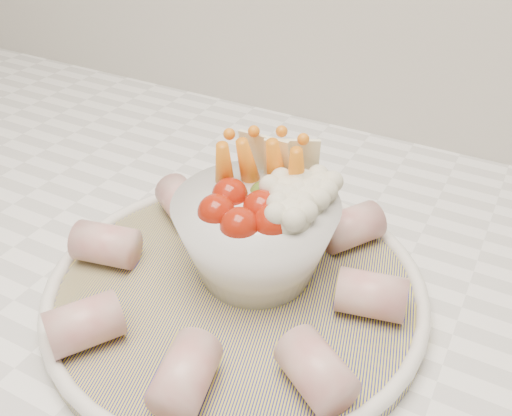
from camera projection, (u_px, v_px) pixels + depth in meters
The scene contains 3 objects.
serving_platter at pixel (236, 289), 0.48m from camera, with size 0.38×0.38×0.02m.
veggie_bowl at pixel (259, 229), 0.47m from camera, with size 0.14×0.14×0.12m.
cured_meat_rolls at pixel (235, 268), 0.47m from camera, with size 0.28×0.29×0.04m.
Camera 1 is at (0.35, 1.10, 1.26)m, focal length 40.00 mm.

